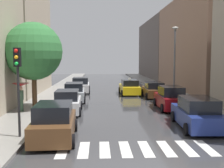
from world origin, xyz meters
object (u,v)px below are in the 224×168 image
Objects in this scene: parked_car_left_fourth at (81,86)px; street_tree_left at (33,51)px; lamp_post_right at (175,57)px; parked_car_right_second at (170,98)px; traffic_light_left_corner at (18,72)px; parked_car_left_second at (67,102)px; parked_car_left_third at (74,93)px; parked_car_right_third at (154,90)px; parked_car_right_nearest at (197,114)px; parked_car_left_nearest at (54,123)px; pedestrian_foreground at (21,90)px; taxi_midroad at (129,87)px.

parked_car_left_fourth is 11.93m from street_tree_left.
parked_car_right_second is at bearing -108.21° from lamp_post_right.
traffic_light_left_corner is (0.96, -7.47, -1.17)m from street_tree_left.
parked_car_left_third is (0.02, 5.49, 0.02)m from parked_car_left_second.
parked_car_left_third reaches higher than parked_car_right_third.
parked_car_right_second is at bearing 2.63° from parked_car_right_nearest.
street_tree_left is (-2.65, 7.51, 3.62)m from parked_car_left_nearest.
parked_car_left_second is at bearing 8.53° from pedestrian_foreground.
parked_car_left_nearest is 2.23× the size of pedestrian_foreground.
parked_car_left_fourth is 0.95× the size of parked_car_right_third.
parked_car_left_third is at bearing 128.79° from taxi_midroad.
parked_car_left_nearest is at bearing 160.78° from taxi_midroad.
taxi_midroad is at bearing 11.20° from parked_car_right_nearest.
parked_car_left_nearest is 7.94m from parked_car_right_nearest.
traffic_light_left_corner is at bearing 86.14° from parked_car_left_nearest.
parked_car_right_nearest is (7.71, 1.87, -0.02)m from parked_car_left_nearest.
pedestrian_foreground reaches higher than taxi_midroad.
parked_car_left_nearest is 18.55m from parked_car_left_fourth.
parked_car_left_nearest is 0.97× the size of taxi_midroad.
parked_car_left_second is 11.05m from parked_car_right_third.
street_tree_left is at bearing 92.59° from parked_car_right_second.
parked_car_left_fourth is at bearing 83.35° from pedestrian_foreground.
pedestrian_foreground is 7.01m from traffic_light_left_corner.
parked_car_left_second is 0.64× the size of street_tree_left.
street_tree_left reaches higher than pedestrian_foreground.
parked_car_right_second is 0.69× the size of street_tree_left.
taxi_midroad is 12.85m from street_tree_left.
parked_car_left_fourth is (0.06, 18.55, -0.02)m from parked_car_left_nearest.
parked_car_left_nearest is at bearing 177.89° from parked_car_left_fourth.
traffic_light_left_corner reaches higher than parked_car_left_fourth.
parked_car_left_second is at bearing 177.32° from parked_car_left_fourth.
parked_car_right_second is at bearing -146.46° from parked_car_left_fourth.
parked_car_right_second reaches higher than parked_car_left_fourth.
parked_car_left_fourth is at bearing -2.51° from parked_car_left_nearest.
taxi_midroad is 1.08× the size of traffic_light_left_corner.
pedestrian_foreground is (-11.13, -7.74, 0.96)m from parked_car_right_third.
parked_car_left_nearest is 1.02× the size of parked_car_left_fourth.
lamp_post_right is at bearing -88.92° from parked_car_left_third.
lamp_post_right reaches higher than parked_car_left_nearest.
pedestrian_foreground is at bearing 125.72° from parked_car_right_third.
parked_car_left_nearest reaches higher than parked_car_right_third.
parked_car_right_nearest is at bearing -122.72° from parked_car_left_second.
traffic_light_left_corner is (1.72, -6.60, 1.59)m from pedestrian_foreground.
traffic_light_left_corner reaches higher than parked_car_right_third.
parked_car_right_third is 1.01× the size of taxi_midroad.
parked_car_left_fourth is (0.16, 11.96, 0.03)m from parked_car_left_second.
lamp_post_right reaches higher than parked_car_right_nearest.
taxi_midroad reaches higher than parked_car_left_second.
parked_car_right_second is at bearing 1.54° from street_tree_left.
taxi_midroad reaches higher than parked_car_right_second.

